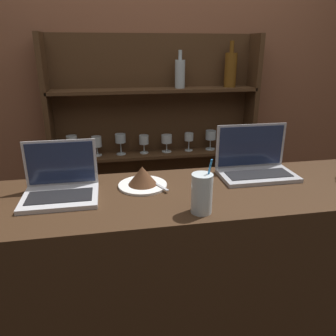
% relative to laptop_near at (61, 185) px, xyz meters
% --- Properties ---
extents(bar_counter, '(1.92, 0.53, 1.04)m').
position_rel_laptop_near_xyz_m(bar_counter, '(0.53, -0.05, -0.57)').
color(bar_counter, '#382314').
rests_on(bar_counter, ground_plane).
extents(back_wall, '(7.00, 0.06, 2.70)m').
position_rel_laptop_near_xyz_m(back_wall, '(0.53, 0.95, 0.27)').
color(back_wall, brown).
rests_on(back_wall, ground_plane).
extents(back_shelf, '(1.35, 0.18, 1.69)m').
position_rel_laptop_near_xyz_m(back_shelf, '(0.51, 0.87, -0.20)').
color(back_shelf, '#472D19').
rests_on(back_shelf, ground_plane).
extents(laptop_near, '(0.29, 0.22, 0.21)m').
position_rel_laptop_near_xyz_m(laptop_near, '(0.00, 0.00, 0.00)').
color(laptop_near, silver).
rests_on(laptop_near, bar_counter).
extents(laptop_far, '(0.34, 0.20, 0.23)m').
position_rel_laptop_near_xyz_m(laptop_far, '(0.87, 0.08, 0.01)').
color(laptop_far, '#ADADB2').
rests_on(laptop_far, bar_counter).
extents(cake_plate, '(0.21, 0.21, 0.09)m').
position_rel_laptop_near_xyz_m(cake_plate, '(0.33, 0.04, -0.01)').
color(cake_plate, white).
rests_on(cake_plate, bar_counter).
extents(water_glass, '(0.08, 0.08, 0.20)m').
position_rel_laptop_near_xyz_m(water_glass, '(0.52, -0.24, 0.03)').
color(water_glass, silver).
rests_on(water_glass, bar_counter).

